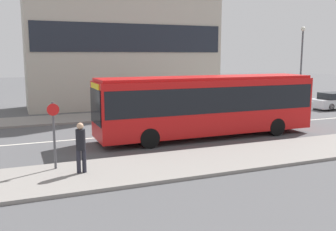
% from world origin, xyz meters
% --- Properties ---
extents(ground_plane, '(120.00, 120.00, 0.00)m').
position_xyz_m(ground_plane, '(0.00, 0.00, 0.00)').
color(ground_plane, '#4F4F51').
extents(sidewalk_near, '(44.00, 3.50, 0.13)m').
position_xyz_m(sidewalk_near, '(0.00, -6.25, 0.07)').
color(sidewalk_near, gray).
rests_on(sidewalk_near, ground_plane).
extents(sidewalk_far, '(44.00, 3.50, 0.13)m').
position_xyz_m(sidewalk_far, '(0.00, 6.25, 0.07)').
color(sidewalk_far, gray).
rests_on(sidewalk_far, ground_plane).
extents(lane_centerline, '(41.80, 0.16, 0.01)m').
position_xyz_m(lane_centerline, '(0.00, 0.00, 0.00)').
color(lane_centerline, silver).
rests_on(lane_centerline, ground_plane).
extents(city_bus, '(11.81, 2.54, 3.22)m').
position_xyz_m(city_bus, '(3.28, -2.02, 1.86)').
color(city_bus, red).
rests_on(city_bus, ground_plane).
extents(parked_car_0, '(4.54, 1.74, 1.32)m').
position_xyz_m(parked_car_0, '(12.58, 3.48, 0.63)').
color(parked_car_0, silver).
rests_on(parked_car_0, ground_plane).
extents(parked_car_1, '(4.29, 1.74, 1.33)m').
position_xyz_m(parked_car_1, '(18.02, 3.43, 0.63)').
color(parked_car_1, silver).
rests_on(parked_car_1, ground_plane).
extents(pedestrian_near_stop, '(0.35, 0.34, 1.83)m').
position_xyz_m(pedestrian_near_stop, '(-4.00, -6.11, 1.18)').
color(pedestrian_near_stop, '#23232D').
rests_on(pedestrian_near_stop, sidewalk_near).
extents(bus_stop_sign, '(0.44, 0.12, 2.50)m').
position_xyz_m(bus_stop_sign, '(-4.82, -5.24, 1.60)').
color(bus_stop_sign, '#4C4C51').
rests_on(bus_stop_sign, sidewalk_near).
extents(street_lamp, '(0.36, 0.36, 6.46)m').
position_xyz_m(street_lamp, '(15.78, 5.13, 4.10)').
color(street_lamp, '#4C4C51').
rests_on(street_lamp, sidewalk_far).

